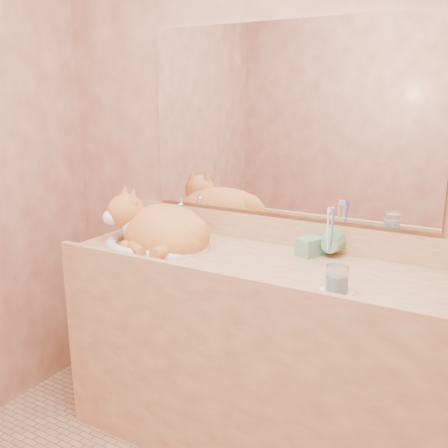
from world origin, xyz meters
The scene contains 12 objects.
wall_back centered at (0.00, 1.00, 1.25)m, with size 2.40×0.02×2.50m, color brown.
vanity_counter centered at (0.00, 0.72, 0.42)m, with size 1.60×0.55×0.85m, color #A06F48, non-canonical shape.
mirror centered at (0.00, 0.99, 1.39)m, with size 1.30×0.02×0.80m, color white.
sink_basin centered at (-0.48, 0.70, 0.93)m, with size 0.48×0.40×0.15m, color white, non-canonical shape.
faucet centered at (-0.48, 0.89, 0.93)m, with size 0.04×0.12×0.17m, color silver, non-canonical shape.
cat centered at (-0.47, 0.72, 0.93)m, with size 0.47×0.38×0.25m, color #BE6A2C, non-canonical shape.
soap_dispenser centered at (0.14, 0.85, 0.93)m, with size 0.08×0.08×0.17m, color #69A984.
toothbrush_cup centered at (0.25, 0.89, 0.90)m, with size 0.11×0.11×0.11m, color #69A984.
toothbrushes centered at (0.25, 0.89, 0.98)m, with size 0.04×0.04×0.22m, color white, non-canonical shape.
saucer centered at (0.39, 0.54, 0.85)m, with size 0.11×0.11×0.01m, color white.
water_glass centered at (0.39, 0.54, 0.90)m, with size 0.08×0.08×0.09m, color white.
lotion_bottle centered at (-0.72, 0.87, 0.90)m, with size 0.05×0.05×0.11m, color white.
Camera 1 is at (0.83, -0.99, 1.49)m, focal length 40.00 mm.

